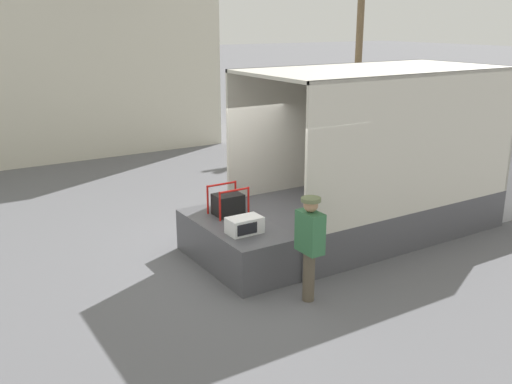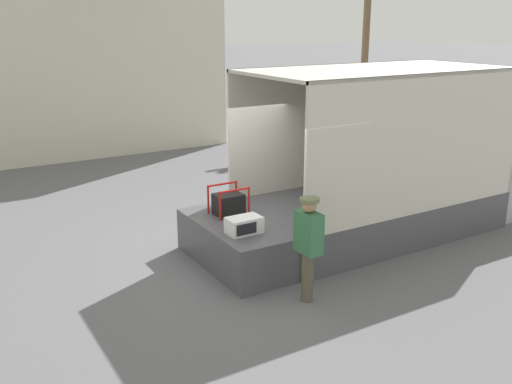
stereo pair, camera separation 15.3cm
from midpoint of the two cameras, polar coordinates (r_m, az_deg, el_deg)
name	(u,v)px [view 2 (the right image)]	position (r m, az deg, el deg)	size (l,w,h in m)	color
ground_plane	(262,257)	(10.20, 1.08, -6.54)	(160.00, 160.00, 0.00)	slate
box_truck	(430,175)	(12.44, 17.32, 1.65)	(6.90, 2.49, 3.20)	#B2B2B7
tailgate_deck	(235,243)	(9.79, -1.67, -5.17)	(1.11, 2.37, 0.75)	#4C4C51
microwave	(244,225)	(9.16, -0.72, -3.33)	(0.56, 0.36, 0.27)	white
portable_generator	(229,204)	(10.02, -2.23, -1.16)	(0.60, 0.49, 0.52)	black
worker_person	(308,239)	(8.36, 5.78, -4.74)	(0.29, 0.44, 1.61)	brown
house_backdrop	(65,5)	(21.47, -18.35, 17.34)	(8.50, 8.35, 8.90)	beige
utility_pole	(367,14)	(23.45, 11.24, 17.07)	(1.80, 0.28, 8.21)	brown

